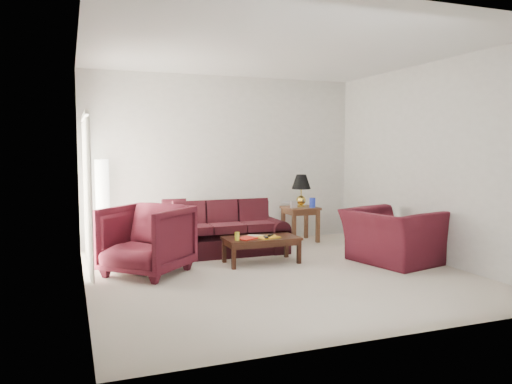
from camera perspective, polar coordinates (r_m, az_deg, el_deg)
floor at (r=6.93m, az=2.50°, el=-9.27°), size 5.00×5.00×0.00m
blinds at (r=7.50m, az=-18.84°, el=-0.06°), size 0.10×2.00×2.16m
sofa at (r=8.09m, az=-3.56°, el=-4.26°), size 2.02×0.93×0.81m
throw_pillow at (r=8.47m, az=-9.32°, el=-2.16°), size 0.41×0.21×0.42m
end_table at (r=9.24m, az=5.07°, el=-3.66°), size 0.64×0.64×0.64m
table_lamp at (r=9.24m, az=5.18°, el=0.16°), size 0.39×0.39×0.59m
clock at (r=9.03m, az=4.34°, el=-1.43°), size 0.13×0.07×0.13m
blue_canister at (r=9.10m, az=6.46°, el=-1.23°), size 0.12×0.12×0.18m
picture_frame at (r=9.29m, az=3.46°, el=-1.14°), size 0.13×0.16×0.05m
floor_lamp at (r=8.44m, az=-17.13°, el=-1.55°), size 0.33×0.33×1.55m
armchair_left at (r=6.94m, az=-12.44°, el=-5.37°), size 1.44×1.45×0.94m
armchair_right at (r=7.73m, az=15.23°, el=-4.92°), size 1.33×1.45×0.80m
coffee_table at (r=7.49m, az=0.62°, el=-6.65°), size 1.12×0.57×0.39m
magazine_red at (r=7.31m, az=-1.06°, el=-5.32°), size 0.37×0.34×0.02m
magazine_white at (r=7.49m, az=-0.08°, el=-5.07°), size 0.32×0.30×0.01m
magazine_orange at (r=7.40m, az=1.38°, el=-5.18°), size 0.35×0.30×0.02m
remote_a at (r=7.31m, az=1.14°, el=-5.16°), size 0.07×0.16×0.02m
remote_b at (r=7.47m, az=1.66°, el=-4.95°), size 0.14×0.15×0.02m
yellow_glass at (r=7.19m, az=-2.18°, el=-5.07°), size 0.08×0.08×0.12m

